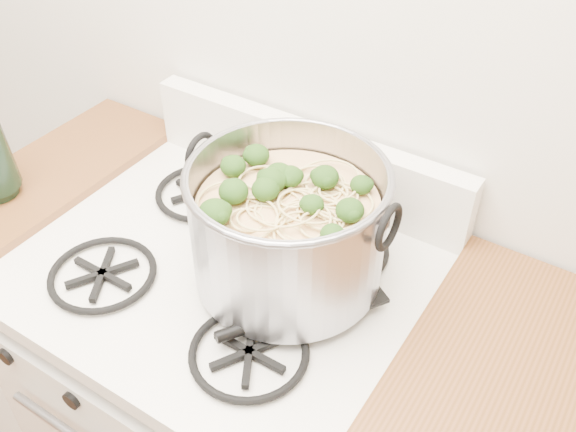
{
  "coord_description": "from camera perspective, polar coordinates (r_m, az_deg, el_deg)",
  "views": [
    {
      "loc": [
        0.59,
        0.58,
        1.77
      ],
      "look_at": [
        0.13,
        1.3,
        1.06
      ],
      "focal_mm": 40.0,
      "sensor_mm": 36.0,
      "label": 1
    }
  ],
  "objects": [
    {
      "name": "gas_range",
      "position": [
        1.61,
        -4.79,
        -16.4
      ],
      "size": [
        0.76,
        0.66,
        0.92
      ],
      "color": "white",
      "rests_on": "ground"
    },
    {
      "name": "counter_left",
      "position": [
        1.84,
        -17.62,
        -8.09
      ],
      "size": [
        0.25,
        0.65,
        0.92
      ],
      "color": "silver",
      "rests_on": "ground"
    },
    {
      "name": "stock_pot",
      "position": [
        1.13,
        -0.0,
        -1.12
      ],
      "size": [
        0.38,
        0.35,
        0.24
      ],
      "color": "#97979F",
      "rests_on": "gas_range"
    },
    {
      "name": "spatula",
      "position": [
        1.16,
        5.59,
        -6.65
      ],
      "size": [
        0.41,
        0.42,
        0.02
      ],
      "primitive_type": null,
      "rotation": [
        0.0,
        0.0,
        -0.57
      ],
      "color": "black",
      "rests_on": "gas_range"
    },
    {
      "name": "glass_bowl",
      "position": [
        1.23,
        1.07,
        -2.83
      ],
      "size": [
        0.12,
        0.12,
        0.02
      ],
      "primitive_type": "imported",
      "rotation": [
        0.0,
        0.0,
        -0.28
      ],
      "color": "white",
      "rests_on": "gas_range"
    }
  ]
}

